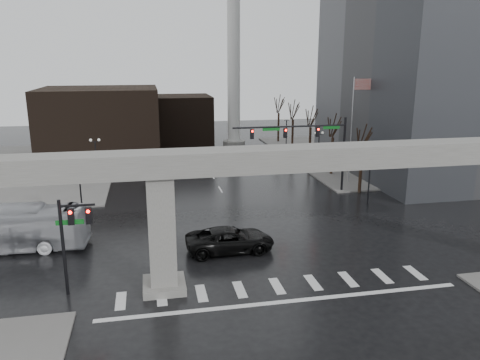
{
  "coord_description": "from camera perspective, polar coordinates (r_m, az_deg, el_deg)",
  "views": [
    {
      "loc": [
        -7.55,
        -26.91,
        13.9
      ],
      "look_at": [
        -0.47,
        8.63,
        4.5
      ],
      "focal_mm": 35.0,
      "sensor_mm": 36.0,
      "label": 1
    }
  ],
  "objects": [
    {
      "name": "ground",
      "position": [
        31.21,
        4.03,
        -11.94
      ],
      "size": [
        160.0,
        160.0,
        0.0
      ],
      "primitive_type": "plane",
      "color": "black",
      "rests_on": "ground"
    },
    {
      "name": "sidewalk_ne",
      "position": [
        72.62,
        16.5,
        2.96
      ],
      "size": [
        28.0,
        36.0,
        0.15
      ],
      "primitive_type": "cube",
      "color": "slate",
      "rests_on": "ground"
    },
    {
      "name": "sidewalk_nw",
      "position": [
        67.0,
        -26.98,
        1.03
      ],
      "size": [
        28.0,
        36.0,
        0.15
      ],
      "primitive_type": "cube",
      "color": "slate",
      "rests_on": "ground"
    },
    {
      "name": "elevated_guideway",
      "position": [
        29.17,
        6.66,
        0.52
      ],
      "size": [
        48.0,
        2.6,
        8.7
      ],
      "color": "gray",
      "rests_on": "ground"
    },
    {
      "name": "building_far_left",
      "position": [
        69.78,
        -16.6,
        6.61
      ],
      "size": [
        16.0,
        14.0,
        10.0
      ],
      "primitive_type": "cube",
      "color": "black",
      "rests_on": "ground"
    },
    {
      "name": "building_far_mid",
      "position": [
        79.72,
        -7.25,
        7.29
      ],
      "size": [
        10.0,
        10.0,
        8.0
      ],
      "primitive_type": "cube",
      "color": "black",
      "rests_on": "ground"
    },
    {
      "name": "smokestack",
      "position": [
        74.16,
        -0.77,
        14.11
      ],
      "size": [
        3.6,
        3.6,
        30.0
      ],
      "color": "silver",
      "rests_on": "ground"
    },
    {
      "name": "signal_mast_arm",
      "position": [
        49.28,
        8.54,
        4.95
      ],
      "size": [
        12.12,
        0.43,
        8.0
      ],
      "color": "black",
      "rests_on": "ground"
    },
    {
      "name": "signal_left_pole",
      "position": [
        29.49,
        -19.86,
        -5.83
      ],
      "size": [
        2.3,
        0.3,
        6.0
      ],
      "color": "black",
      "rests_on": "ground"
    },
    {
      "name": "flagpole_assembly",
      "position": [
        54.36,
        13.78,
        7.4
      ],
      "size": [
        2.06,
        0.12,
        12.0
      ],
      "color": "silver",
      "rests_on": "ground"
    },
    {
      "name": "lamp_right_0",
      "position": [
        47.17,
        15.55,
        1.23
      ],
      "size": [
        1.22,
        0.32,
        5.11
      ],
      "color": "black",
      "rests_on": "ground"
    },
    {
      "name": "lamp_right_1",
      "position": [
        59.72,
        9.58,
        4.28
      ],
      "size": [
        1.22,
        0.32,
        5.11
      ],
      "color": "black",
      "rests_on": "ground"
    },
    {
      "name": "lamp_right_2",
      "position": [
        72.8,
        5.69,
        6.24
      ],
      "size": [
        1.22,
        0.32,
        5.11
      ],
      "color": "black",
      "rests_on": "ground"
    },
    {
      "name": "lamp_left_0",
      "position": [
        42.63,
        -18.93,
        -0.42
      ],
      "size": [
        1.22,
        0.32,
        5.11
      ],
      "color": "black",
      "rests_on": "ground"
    },
    {
      "name": "lamp_left_1",
      "position": [
        56.2,
        -17.17,
        3.2
      ],
      "size": [
        1.22,
        0.32,
        5.11
      ],
      "color": "black",
      "rests_on": "ground"
    },
    {
      "name": "lamp_left_2",
      "position": [
        69.95,
        -16.1,
        5.4
      ],
      "size": [
        1.22,
        0.32,
        5.11
      ],
      "color": "black",
      "rests_on": "ground"
    },
    {
      "name": "tree_right_0",
      "position": [
        51.28,
        14.55,
        1.55
      ],
      "size": [
        1.09,
        1.58,
        7.5
      ],
      "color": "black",
      "rests_on": "ground"
    },
    {
      "name": "tree_right_1",
      "position": [
        58.4,
        11.18,
        3.36
      ],
      "size": [
        1.09,
        1.61,
        7.67
      ],
      "color": "black",
      "rests_on": "ground"
    },
    {
      "name": "tree_right_2",
      "position": [
        65.73,
        8.56,
        4.76
      ],
      "size": [
        1.1,
        1.63,
        7.85
      ],
      "color": "black",
      "rests_on": "ground"
    },
    {
      "name": "tree_right_3",
      "position": [
        73.2,
        6.45,
        5.87
      ],
      "size": [
        1.11,
        1.66,
        8.02
      ],
      "color": "black",
      "rests_on": "ground"
    },
    {
      "name": "tree_right_4",
      "position": [
        80.76,
        4.73,
        6.77
      ],
      "size": [
        1.12,
        1.69,
        8.19
      ],
      "color": "black",
      "rests_on": "ground"
    },
    {
      "name": "pickup_truck",
      "position": [
        34.93,
        -1.22,
        -7.29
      ],
      "size": [
        6.64,
        3.23,
        1.82
      ],
      "primitive_type": "imported",
      "rotation": [
        0.0,
        0.0,
        1.6
      ],
      "color": "black",
      "rests_on": "ground"
    },
    {
      "name": "city_bus",
      "position": [
        38.99,
        -26.93,
        -5.36
      ],
      "size": [
        12.29,
        3.75,
        3.37
      ],
      "primitive_type": "imported",
      "rotation": [
        0.0,
        0.0,
        1.49
      ],
      "color": "silver",
      "rests_on": "ground"
    },
    {
      "name": "far_car",
      "position": [
        50.59,
        -9.72,
        -0.77
      ],
      "size": [
        1.8,
        4.25,
        1.43
      ],
      "primitive_type": "imported",
      "rotation": [
        0.0,
        0.0,
        -0.03
      ],
      "color": "black",
      "rests_on": "ground"
    }
  ]
}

